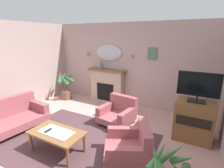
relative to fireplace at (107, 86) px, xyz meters
name	(u,v)px	position (x,y,z in m)	size (l,w,h in m)	color
floor	(71,150)	(0.70, -2.72, -0.62)	(6.47, 6.79, 0.10)	#C6938E
wall_back	(128,65)	(0.70, 0.22, 0.77)	(6.47, 0.10, 2.69)	#B29993
patterned_rug	(77,143)	(0.70, -2.52, -0.56)	(3.20, 2.40, 0.01)	#4C3338
fireplace	(107,86)	(0.00, 0.00, 0.00)	(1.36, 0.36, 1.16)	tan
mantel_vase_right	(101,65)	(-0.20, -0.03, 0.74)	(0.12, 0.12, 0.33)	#4C7093
wall_mirror	(109,53)	(0.00, 0.14, 1.14)	(0.96, 0.06, 0.56)	#B2BCC6
wall_sconce_left	(88,53)	(-0.85, 0.09, 1.09)	(0.14, 0.14, 0.14)	#D17066
wall_sconce_right	(131,56)	(0.85, 0.09, 1.09)	(0.14, 0.14, 0.14)	#D17066
framed_picture	(152,54)	(1.50, 0.15, 1.18)	(0.28, 0.03, 0.36)	#4C6B56
coffee_table	(57,135)	(0.55, -2.92, -0.19)	(1.10, 0.60, 0.45)	brown
tv_remote	(48,131)	(0.38, -2.98, -0.12)	(0.04, 0.16, 0.02)	black
floral_couch	(7,118)	(-1.15, -2.89, -0.25)	(1.05, 1.79, 0.76)	#934C51
armchair_by_coffee_table	(118,112)	(1.08, -1.25, -0.27)	(0.91, 0.92, 0.71)	#934C51
armchair_near_fireplace	(131,145)	(1.94, -2.44, -0.27)	(1.09, 1.08, 0.71)	#934C51
tv_cabinet	(194,120)	(2.89, -1.12, -0.12)	(0.80, 0.57, 0.90)	brown
tv_flatscreen	(198,86)	(2.89, -1.14, 0.68)	(0.84, 0.24, 0.65)	black
potted_plant_tall_palm	(65,86)	(-1.44, -0.53, -0.07)	(0.61, 0.61, 1.05)	brown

